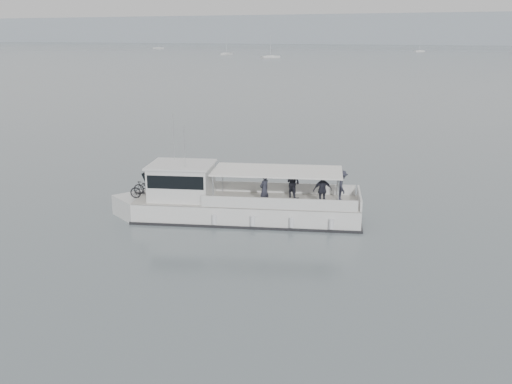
% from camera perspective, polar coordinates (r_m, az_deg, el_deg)
% --- Properties ---
extents(ground, '(1400.00, 1400.00, 0.00)m').
position_cam_1_polar(ground, '(34.22, -4.48, -1.09)').
color(ground, '#566166').
rests_on(ground, ground).
extents(headland, '(1400.00, 90.00, 28.00)m').
position_cam_1_polar(headland, '(589.08, 22.96, 14.77)').
color(headland, '#939EA8').
rests_on(headland, ground).
extents(tour_boat, '(13.66, 6.72, 5.77)m').
position_cam_1_polar(tour_boat, '(31.04, -3.05, -0.99)').
color(tour_boat, silver).
rests_on(tour_boat, ground).
extents(moored_fleet, '(405.25, 325.11, 9.94)m').
position_cam_1_polar(moored_fleet, '(232.84, 13.89, 12.78)').
color(moored_fleet, silver).
rests_on(moored_fleet, ground).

